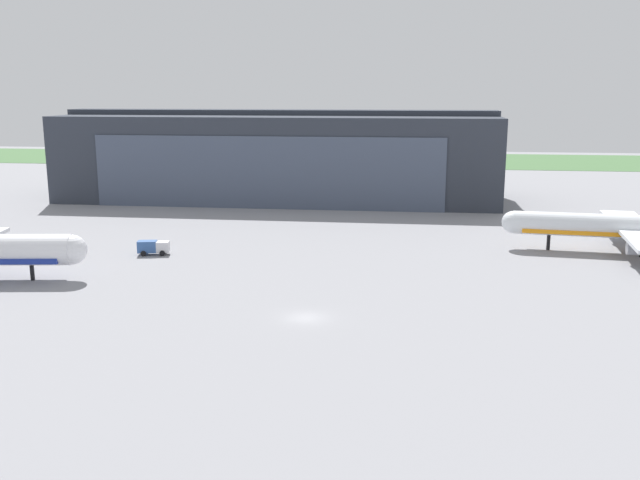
# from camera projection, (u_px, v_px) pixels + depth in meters

# --- Properties ---
(ground_plane) EXTENTS (440.00, 440.00, 0.00)m
(ground_plane) POSITION_uv_depth(u_px,v_px,m) (306.00, 318.00, 78.67)
(ground_plane) COLOR gray
(grass_field_strip) EXTENTS (440.00, 56.00, 0.08)m
(grass_field_strip) POSITION_uv_depth(u_px,v_px,m) (378.00, 160.00, 254.22)
(grass_field_strip) COLOR #476C3F
(grass_field_strip) RESTS_ON ground_plane
(maintenance_hangar) EXTENTS (99.44, 31.00, 20.58)m
(maintenance_hangar) POSITION_uv_depth(u_px,v_px,m) (279.00, 156.00, 163.07)
(maintenance_hangar) COLOR #2D333D
(maintenance_hangar) RESTS_ON ground_plane
(airliner_far_left) EXTENTS (38.61, 33.12, 12.43)m
(airliner_far_left) POSITION_uv_depth(u_px,v_px,m) (631.00, 228.00, 108.41)
(airliner_far_left) COLOR silver
(airliner_far_left) RESTS_ON ground_plane
(pushback_tractor) EXTENTS (5.04, 2.86, 2.22)m
(pushback_tractor) POSITION_uv_depth(u_px,v_px,m) (153.00, 247.00, 108.37)
(pushback_tractor) COLOR silver
(pushback_tractor) RESTS_ON ground_plane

